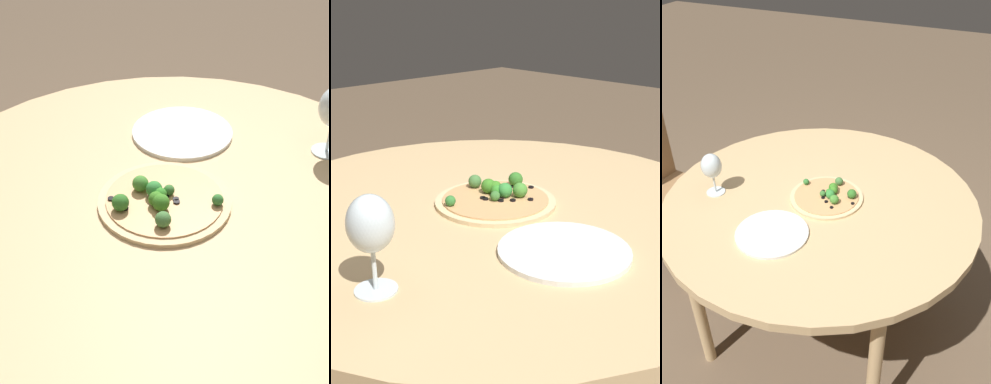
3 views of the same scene
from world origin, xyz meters
TOP-DOWN VIEW (x-y plane):
  - dining_table at (0.00, 0.00)m, footprint 1.24×1.24m
  - pizza at (0.03, 0.01)m, footprint 0.29×0.29m
  - wine_glass at (-0.40, -0.14)m, footprint 0.08×0.08m
  - plate_near at (-0.06, -0.27)m, footprint 0.26×0.26m

SIDE VIEW (x-z plane):
  - dining_table at x=0.00m, z-range 0.32..1.09m
  - plate_near at x=-0.06m, z-range 0.77..0.78m
  - pizza at x=0.03m, z-range 0.75..0.81m
  - wine_glass at x=-0.40m, z-range 0.80..0.98m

